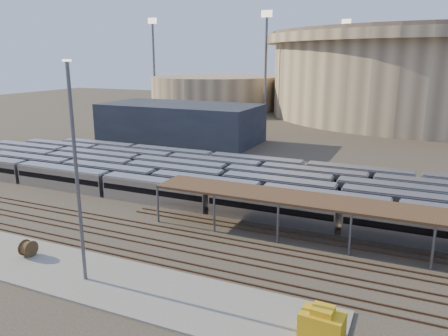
% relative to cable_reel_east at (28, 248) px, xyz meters
% --- Properties ---
extents(ground, '(420.00, 420.00, 0.00)m').
position_rel_cable_reel_east_xyz_m(ground, '(15.41, 14.20, -1.13)').
color(ground, '#383026').
rests_on(ground, ground).
extents(apron, '(50.00, 9.00, 0.20)m').
position_rel_cable_reel_east_xyz_m(apron, '(10.41, -0.80, -1.03)').
color(apron, gray).
rests_on(apron, ground).
extents(subway_trains, '(123.94, 23.90, 3.60)m').
position_rel_cable_reel_east_xyz_m(subway_trains, '(14.21, 32.70, 0.67)').
color(subway_trains, '#ACACB0').
rests_on(subway_trains, ground).
extents(inspection_shed, '(60.30, 6.00, 5.30)m').
position_rel_cable_reel_east_xyz_m(inspection_shed, '(37.41, 18.20, 3.85)').
color(inspection_shed, '#59585D').
rests_on(inspection_shed, ground).
extents(empty_tracks, '(170.00, 9.62, 0.18)m').
position_rel_cable_reel_east_xyz_m(empty_tracks, '(15.41, 9.20, -1.04)').
color(empty_tracks, '#4C3323').
rests_on(empty_tracks, ground).
extents(stadium, '(124.00, 124.00, 32.50)m').
position_rel_cable_reel_east_xyz_m(stadium, '(40.41, 154.20, 15.34)').
color(stadium, tan).
rests_on(stadium, ground).
extents(secondary_arena, '(56.00, 56.00, 14.00)m').
position_rel_cable_reel_east_xyz_m(secondary_arena, '(-44.59, 144.20, 5.87)').
color(secondary_arena, tan).
rests_on(secondary_arena, ground).
extents(service_building, '(42.00, 20.00, 10.00)m').
position_rel_cable_reel_east_xyz_m(service_building, '(-19.59, 69.20, 3.87)').
color(service_building, '#1E232D').
rests_on(service_building, ground).
extents(floodlight_0, '(4.00, 1.00, 38.40)m').
position_rel_cable_reel_east_xyz_m(floodlight_0, '(-14.59, 124.20, 19.52)').
color(floodlight_0, '#59585D').
rests_on(floodlight_0, ground).
extents(floodlight_1, '(4.00, 1.00, 38.40)m').
position_rel_cable_reel_east_xyz_m(floodlight_1, '(-69.59, 134.20, 19.52)').
color(floodlight_1, '#59585D').
rests_on(floodlight_1, ground).
extents(floodlight_3, '(4.00, 1.00, 38.40)m').
position_rel_cable_reel_east_xyz_m(floodlight_3, '(5.41, 174.20, 19.52)').
color(floodlight_3, '#59585D').
rests_on(floodlight_3, ground).
extents(cable_reel_east, '(1.11, 1.91, 1.86)m').
position_rel_cable_reel_east_xyz_m(cable_reel_east, '(0.00, 0.00, 0.00)').
color(cable_reel_east, brown).
rests_on(cable_reel_east, apron).
extents(yard_light_pole, '(0.81, 0.36, 21.74)m').
position_rel_cable_reel_east_xyz_m(yard_light_pole, '(9.52, -1.53, 10.02)').
color(yard_light_pole, '#59585D').
rests_on(yard_light_pole, apron).
extents(yellow_equipment, '(3.61, 2.41, 2.17)m').
position_rel_cable_reel_east_xyz_m(yellow_equipment, '(33.51, -1.27, 0.15)').
color(yellow_equipment, gold).
rests_on(yellow_equipment, apron).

